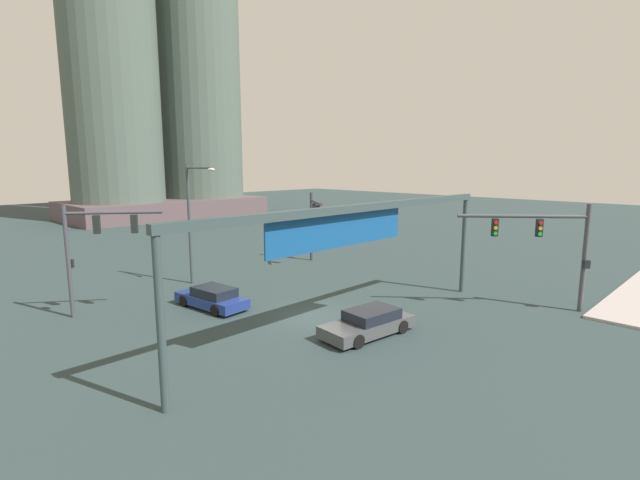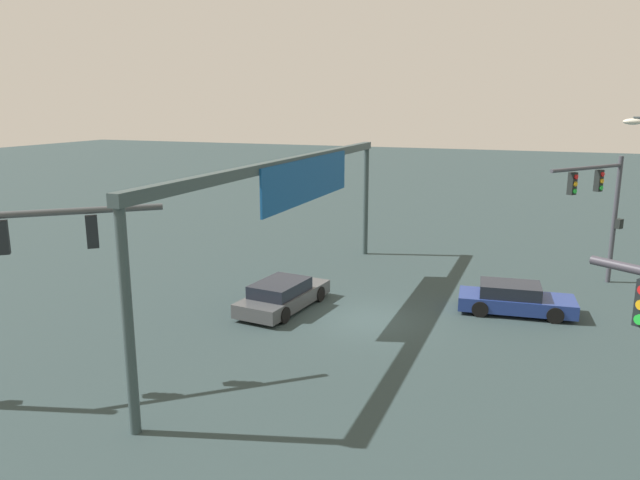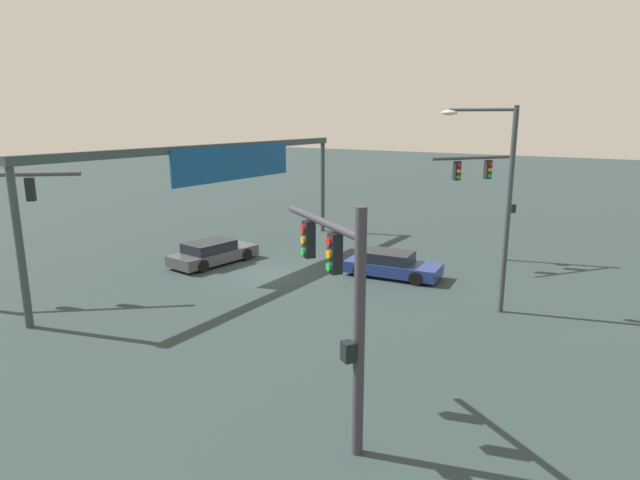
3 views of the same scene
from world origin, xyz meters
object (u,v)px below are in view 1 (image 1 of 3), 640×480
traffic_signal_cross_street (92,241)px  sedan_car_approaching (212,298)px  traffic_signal_near_corner (552,240)px  sedan_car_waiting_far (369,323)px  streetlamp_curved_arm (192,216)px  traffic_signal_opposite_side (314,218)px

traffic_signal_cross_street → sedan_car_approaching: 6.88m
traffic_signal_near_corner → sedan_car_waiting_far: bearing=23.7°
streetlamp_curved_arm → traffic_signal_opposite_side: bearing=78.1°
traffic_signal_opposite_side → sedan_car_approaching: bearing=-36.6°
traffic_signal_cross_street → streetlamp_curved_arm: (7.10, 2.18, 0.60)m
traffic_signal_near_corner → traffic_signal_cross_street: 24.35m
traffic_signal_near_corner → streetlamp_curved_arm: streetlamp_curved_arm is taller
streetlamp_curved_arm → sedan_car_waiting_far: bearing=-3.9°
traffic_signal_opposite_side → traffic_signal_near_corner: bearing=34.2°
traffic_signal_opposite_side → sedan_car_waiting_far: size_ratio=1.16×
traffic_signal_cross_street → sedan_car_waiting_far: 14.79m
traffic_signal_near_corner → traffic_signal_cross_street: bearing=6.4°
traffic_signal_opposite_side → streetlamp_curved_arm: bearing=-60.9°
sedan_car_waiting_far → traffic_signal_cross_street: bearing=-50.0°
traffic_signal_cross_street → sedan_car_approaching: traffic_signal_cross_street is taller
traffic_signal_near_corner → traffic_signal_opposite_side: (-0.17, 18.07, -0.30)m
traffic_signal_cross_street → streetlamp_curved_arm: streetlamp_curved_arm is taller
traffic_signal_cross_street → streetlamp_curved_arm: 7.45m
traffic_signal_opposite_side → traffic_signal_cross_street: traffic_signal_cross_street is taller
traffic_signal_opposite_side → traffic_signal_cross_street: 17.58m
traffic_signal_opposite_side → sedan_car_waiting_far: bearing=-2.0°
streetlamp_curved_arm → sedan_car_waiting_far: size_ratio=1.61×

